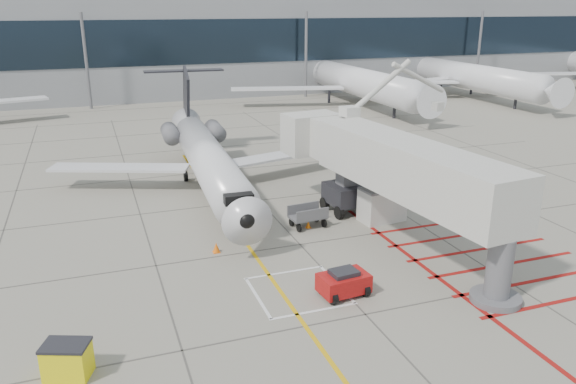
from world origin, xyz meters
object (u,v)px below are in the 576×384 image
object	(u,v)px
pushback_tug	(344,282)
spill_bin	(67,360)
regional_jet	(213,147)
jet_bridge	(409,179)

from	to	relation	value
pushback_tug	spill_bin	world-z (taller)	spill_bin
pushback_tug	spill_bin	distance (m)	12.16
regional_jet	spill_bin	distance (m)	19.93
spill_bin	pushback_tug	bearing A→B (deg)	31.38
spill_bin	regional_jet	bearing A→B (deg)	83.10
pushback_tug	spill_bin	size ratio (longest dim) A/B	1.44
regional_jet	jet_bridge	world-z (taller)	jet_bridge
regional_jet	jet_bridge	bearing A→B (deg)	-51.22
regional_jet	jet_bridge	distance (m)	14.03
regional_jet	pushback_tug	distance (m)	15.77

